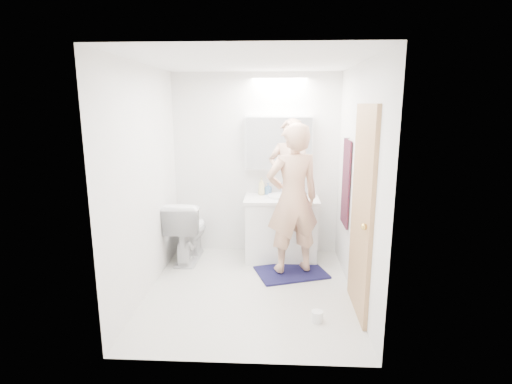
# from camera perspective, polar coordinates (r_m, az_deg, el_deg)

# --- Properties ---
(floor) EXTENTS (2.50, 2.50, 0.00)m
(floor) POSITION_cam_1_polar(r_m,az_deg,el_deg) (4.47, -0.83, -13.95)
(floor) COLOR silver
(floor) RESTS_ON ground
(ceiling) EXTENTS (2.50, 2.50, 0.00)m
(ceiling) POSITION_cam_1_polar(r_m,az_deg,el_deg) (4.02, -0.94, 18.31)
(ceiling) COLOR white
(ceiling) RESTS_ON floor
(wall_back) EXTENTS (2.50, 0.00, 2.50)m
(wall_back) POSITION_cam_1_polar(r_m,az_deg,el_deg) (5.31, 0.01, 3.93)
(wall_back) COLOR white
(wall_back) RESTS_ON floor
(wall_front) EXTENTS (2.50, 0.00, 2.50)m
(wall_front) POSITION_cam_1_polar(r_m,az_deg,el_deg) (2.87, -2.51, -3.57)
(wall_front) COLOR white
(wall_front) RESTS_ON floor
(wall_left) EXTENTS (0.00, 2.50, 2.50)m
(wall_left) POSITION_cam_1_polar(r_m,az_deg,el_deg) (4.29, -15.69, 1.40)
(wall_left) COLOR white
(wall_left) RESTS_ON floor
(wall_right) EXTENTS (0.00, 2.50, 2.50)m
(wall_right) POSITION_cam_1_polar(r_m,az_deg,el_deg) (4.16, 14.43, 1.11)
(wall_right) COLOR white
(wall_right) RESTS_ON floor
(vanity_cabinet) EXTENTS (0.90, 0.55, 0.78)m
(vanity_cabinet) POSITION_cam_1_polar(r_m,az_deg,el_deg) (5.21, 3.63, -5.42)
(vanity_cabinet) COLOR white
(vanity_cabinet) RESTS_ON floor
(countertop) EXTENTS (0.95, 0.58, 0.04)m
(countertop) POSITION_cam_1_polar(r_m,az_deg,el_deg) (5.10, 3.69, -1.03)
(countertop) COLOR white
(countertop) RESTS_ON vanity_cabinet
(sink_basin) EXTENTS (0.36, 0.36, 0.03)m
(sink_basin) POSITION_cam_1_polar(r_m,az_deg,el_deg) (5.12, 3.69, -0.57)
(sink_basin) COLOR white
(sink_basin) RESTS_ON countertop
(faucet) EXTENTS (0.02, 0.02, 0.16)m
(faucet) POSITION_cam_1_polar(r_m,az_deg,el_deg) (5.29, 3.68, 0.58)
(faucet) COLOR silver
(faucet) RESTS_ON countertop
(medicine_cabinet) EXTENTS (0.88, 0.14, 0.70)m
(medicine_cabinet) POSITION_cam_1_polar(r_m,az_deg,el_deg) (5.19, 3.30, 7.05)
(medicine_cabinet) COLOR white
(medicine_cabinet) RESTS_ON wall_back
(mirror_panel) EXTENTS (0.84, 0.01, 0.66)m
(mirror_panel) POSITION_cam_1_polar(r_m,az_deg,el_deg) (5.12, 3.30, 6.97)
(mirror_panel) COLOR silver
(mirror_panel) RESTS_ON medicine_cabinet
(toilet) EXTENTS (0.48, 0.81, 0.81)m
(toilet) POSITION_cam_1_polar(r_m,az_deg,el_deg) (5.22, -9.81, -5.40)
(toilet) COLOR white
(toilet) RESTS_ON floor
(bath_rug) EXTENTS (0.93, 0.77, 0.02)m
(bath_rug) POSITION_cam_1_polar(r_m,az_deg,el_deg) (4.89, 5.09, -11.44)
(bath_rug) COLOR #1B1543
(bath_rug) RESTS_ON floor
(person) EXTENTS (0.74, 0.60, 1.75)m
(person) POSITION_cam_1_polar(r_m,az_deg,el_deg) (4.60, 5.31, -1.01)
(person) COLOR tan
(person) RESTS_ON bath_rug
(door) EXTENTS (0.04, 0.80, 2.00)m
(door) POSITION_cam_1_polar(r_m,az_deg,el_deg) (3.86, 14.99, -2.82)
(door) COLOR tan
(door) RESTS_ON wall_right
(door_knob) EXTENTS (0.06, 0.06, 0.06)m
(door_knob) POSITION_cam_1_polar(r_m,az_deg,el_deg) (3.59, 15.30, -4.86)
(door_knob) COLOR gold
(door_knob) RESTS_ON door
(towel) EXTENTS (0.02, 0.42, 1.00)m
(towel) POSITION_cam_1_polar(r_m,az_deg,el_deg) (4.70, 12.80, 1.25)
(towel) COLOR #111335
(towel) RESTS_ON wall_right
(towel_hook) EXTENTS (0.07, 0.02, 0.02)m
(towel_hook) POSITION_cam_1_polar(r_m,az_deg,el_deg) (4.63, 12.96, 7.58)
(towel_hook) COLOR silver
(towel_hook) RESTS_ON wall_right
(soap_bottle_a) EXTENTS (0.09, 0.09, 0.23)m
(soap_bottle_a) POSITION_cam_1_polar(r_m,az_deg,el_deg) (5.22, 0.80, 0.82)
(soap_bottle_a) COLOR #D3C889
(soap_bottle_a) RESTS_ON countertop
(soap_bottle_b) EXTENTS (0.10, 0.10, 0.15)m
(soap_bottle_b) POSITION_cam_1_polar(r_m,az_deg,el_deg) (5.26, 1.76, 0.48)
(soap_bottle_b) COLOR #4F7AA9
(soap_bottle_b) RESTS_ON countertop
(toothbrush_cup) EXTENTS (0.13, 0.13, 0.10)m
(toothbrush_cup) POSITION_cam_1_polar(r_m,az_deg,el_deg) (5.25, 6.50, 0.08)
(toothbrush_cup) COLOR #3B58B2
(toothbrush_cup) RESTS_ON countertop
(toilet_paper_roll) EXTENTS (0.11, 0.11, 0.10)m
(toilet_paper_roll) POSITION_cam_1_polar(r_m,az_deg,el_deg) (3.94, 8.80, -17.25)
(toilet_paper_roll) COLOR white
(toilet_paper_roll) RESTS_ON floor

